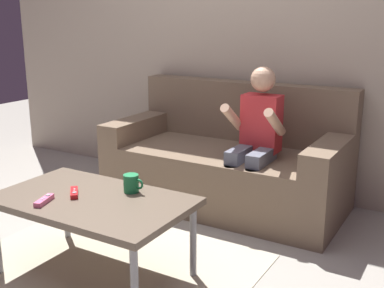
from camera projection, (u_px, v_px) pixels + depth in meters
ground_plane at (100, 277)px, 2.52m from camera, size 9.50×9.50×0.00m
wall_back at (242, 26)px, 3.61m from camera, size 4.75×0.05×2.50m
couch at (228, 163)px, 3.48m from camera, size 1.66×0.80×0.85m
person_seated_on_couch at (256, 136)px, 3.11m from camera, size 0.35×0.43×1.01m
coffee_table at (92, 205)px, 2.45m from camera, size 1.00×0.60×0.43m
area_rug at (96, 273)px, 2.55m from camera, size 1.54×1.37×0.01m
game_remote_pink_near_edge at (44, 200)px, 2.38m from camera, size 0.08×0.14×0.03m
game_remote_red_center at (75, 192)px, 2.48m from camera, size 0.12×0.13×0.03m
coffee_mug at (132, 183)px, 2.51m from camera, size 0.12×0.08×0.09m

